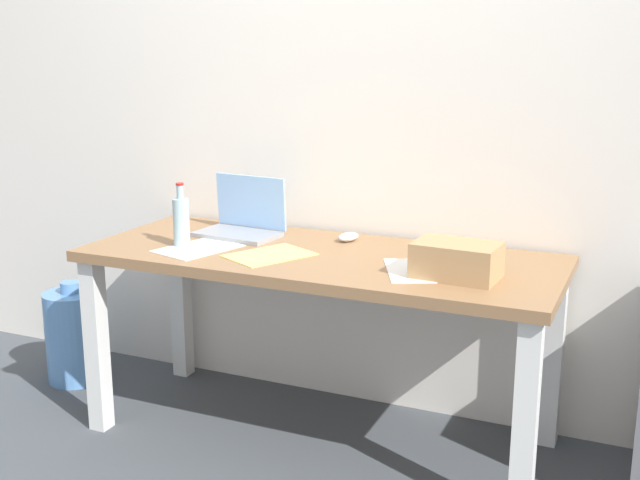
{
  "coord_description": "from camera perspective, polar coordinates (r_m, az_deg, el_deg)",
  "views": [
    {
      "loc": [
        1.14,
        -2.59,
        1.47
      ],
      "look_at": [
        0.0,
        0.0,
        0.78
      ],
      "focal_mm": 44.64,
      "sensor_mm": 36.0,
      "label": 1
    }
  ],
  "objects": [
    {
      "name": "desk",
      "position": [
        2.95,
        0.0,
        -2.81
      ],
      "size": [
        1.75,
        0.7,
        0.73
      ],
      "color": "olive",
      "rests_on": "ground"
    },
    {
      "name": "paper_sheet_front_right",
      "position": [
        2.72,
        7.06,
        -2.17
      ],
      "size": [
        0.31,
        0.36,
        0.0
      ],
      "primitive_type": "cube",
      "rotation": [
        0.0,
        0.0,
        0.43
      ],
      "color": "white",
      "rests_on": "desk"
    },
    {
      "name": "beer_bottle",
      "position": [
        3.04,
        -9.92,
        1.35
      ],
      "size": [
        0.06,
        0.06,
        0.24
      ],
      "color": "#99B7C1",
      "rests_on": "desk"
    },
    {
      "name": "laptop_left",
      "position": [
        3.21,
        -5.59,
        1.3
      ],
      "size": [
        0.35,
        0.24,
        0.23
      ],
      "color": "gray",
      "rests_on": "desk"
    },
    {
      "name": "water_cooler_jug",
      "position": [
        3.76,
        -17.2,
        -6.56
      ],
      "size": [
        0.25,
        0.25,
        0.46
      ],
      "color": "#598CC6",
      "rests_on": "ground"
    },
    {
      "name": "back_wall",
      "position": [
        3.21,
        3.03,
        10.64
      ],
      "size": [
        5.2,
        0.08,
        2.6
      ],
      "primitive_type": "cube",
      "color": "silver",
      "rests_on": "ground"
    },
    {
      "name": "cardboard_box",
      "position": [
        2.64,
        9.77,
        -1.44
      ],
      "size": [
        0.28,
        0.2,
        0.12
      ],
      "primitive_type": "cube",
      "rotation": [
        0.0,
        0.0,
        -0.06
      ],
      "color": "tan",
      "rests_on": "desk"
    },
    {
      "name": "ground_plane",
      "position": [
        3.19,
        0.0,
        -13.78
      ],
      "size": [
        8.0,
        8.0,
        0.0
      ],
      "primitive_type": "plane",
      "color": "#42474C"
    },
    {
      "name": "paper_sheet_front_left",
      "position": [
        3.02,
        -8.75,
        -0.6
      ],
      "size": [
        0.29,
        0.34,
        0.0
      ],
      "primitive_type": "cube",
      "rotation": [
        0.0,
        0.0,
        -0.29
      ],
      "color": "white",
      "rests_on": "desk"
    },
    {
      "name": "paper_yellow_folder",
      "position": [
        2.9,
        -3.64,
        -1.08
      ],
      "size": [
        0.32,
        0.36,
        0.0
      ],
      "primitive_type": "cube",
      "rotation": [
        0.0,
        0.0,
        -0.48
      ],
      "color": "#F4E06B",
      "rests_on": "desk"
    },
    {
      "name": "computer_mouse",
      "position": [
        3.1,
        2.04,
        0.23
      ],
      "size": [
        0.09,
        0.11,
        0.03
      ],
      "primitive_type": "ellipsoid",
      "rotation": [
        0.0,
        0.0,
        -0.33
      ],
      "color": "silver",
      "rests_on": "desk"
    }
  ]
}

